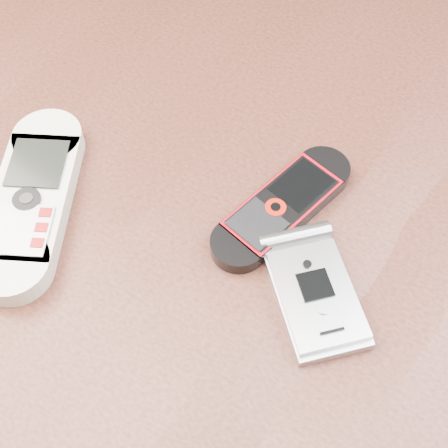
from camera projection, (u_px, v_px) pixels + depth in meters
table at (219, 293)px, 0.54m from camera, size 1.20×0.80×0.75m
nokia_white at (32, 199)px, 0.46m from camera, size 0.13×0.17×0.02m
nokia_black_red at (282, 206)px, 0.46m from camera, size 0.06×0.14×0.01m
motorola_razr at (315, 293)px, 0.42m from camera, size 0.11×0.10×0.02m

